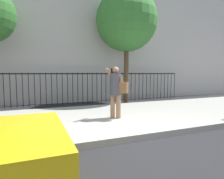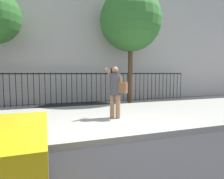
{
  "view_description": "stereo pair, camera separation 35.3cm",
  "coord_description": "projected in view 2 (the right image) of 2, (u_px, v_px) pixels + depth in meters",
  "views": [
    {
      "loc": [
        -2.17,
        -3.78,
        1.58
      ],
      "look_at": [
        0.2,
        2.06,
        1.04
      ],
      "focal_mm": 30.77,
      "sensor_mm": 36.0,
      "label": 1
    },
    {
      "loc": [
        -1.84,
        -3.91,
        1.58
      ],
      "look_at": [
        0.2,
        2.06,
        1.04
      ],
      "focal_mm": 30.77,
      "sensor_mm": 36.0,
      "label": 2
    }
  ],
  "objects": [
    {
      "name": "sidewalk",
      "position": [
        105.0,
        118.0,
        6.48
      ],
      "size": [
        28.0,
        4.4,
        0.15
      ],
      "primitive_type": "cube",
      "color": "#9E9B93",
      "rests_on": "ground"
    },
    {
      "name": "ground_plane",
      "position": [
        133.0,
        142.0,
        4.41
      ],
      "size": [
        60.0,
        60.0,
        0.0
      ],
      "primitive_type": "plane",
      "color": "black"
    },
    {
      "name": "pedestrian_on_phone",
      "position": [
        116.0,
        88.0,
        6.03
      ],
      "size": [
        0.68,
        0.68,
        1.63
      ],
      "color": "#936B4C",
      "rests_on": "sidewalk"
    },
    {
      "name": "building_facade",
      "position": [
        76.0,
        5.0,
        11.93
      ],
      "size": [
        28.0,
        4.0,
        11.56
      ],
      "primitive_type": "cube",
      "color": "#BCB7B2",
      "rests_on": "ground"
    },
    {
      "name": "iron_fence",
      "position": [
        84.0,
        84.0,
        9.89
      ],
      "size": [
        12.03,
        0.04,
        1.6
      ],
      "color": "black",
      "rests_on": "ground"
    },
    {
      "name": "street_tree_near",
      "position": [
        131.0,
        21.0,
        9.7
      ],
      "size": [
        3.12,
        3.12,
        5.8
      ],
      "color": "#4C3823",
      "rests_on": "ground"
    }
  ]
}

